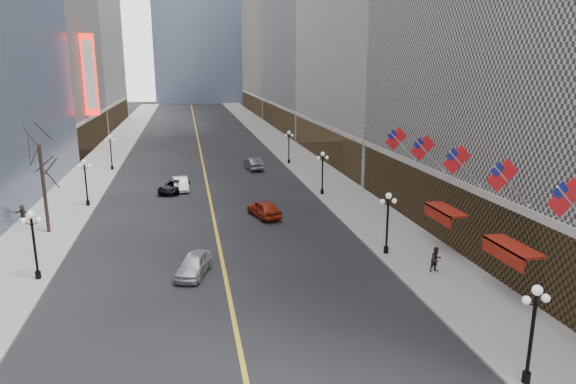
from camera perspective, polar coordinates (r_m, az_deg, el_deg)
name	(u,v)px	position (r m, az deg, el deg)	size (l,w,h in m)	color
sidewalk_east	(298,158)	(76.03, 1.13, 3.79)	(6.00, 230.00, 0.15)	gray
sidewalk_west	(100,165)	(75.27, -20.20, 2.83)	(6.00, 230.00, 0.15)	gray
lane_line	(200,151)	(84.21, -9.72, 4.54)	(0.25, 200.00, 0.02)	gold
bldg_east_c	(336,12)	(114.19, 5.36, 19.25)	(26.60, 40.60, 48.80)	gray
bldg_east_d	(294,1)	(156.43, 0.67, 20.42)	(26.60, 46.60, 62.80)	#9D9682
streetlamp_east_0	(533,324)	(24.40, 25.56, -13.13)	(1.26, 0.44, 4.52)	black
streetlamp_east_1	(388,217)	(37.40, 11.01, -2.71)	(1.26, 0.44, 4.52)	black
streetlamp_east_2	(323,168)	(53.98, 3.86, 2.63)	(1.26, 0.44, 4.52)	black
streetlamp_east_3	(289,144)	(71.26, 0.10, 5.41)	(1.26, 0.44, 4.52)	black
streetlamp_west_1	(33,238)	(36.08, -26.43, -4.57)	(1.26, 0.44, 4.52)	black
streetlamp_west_2	(85,178)	(53.08, -21.58, 1.48)	(1.26, 0.44, 4.52)	black
streetlamp_west_3	(111,149)	(70.58, -19.10, 4.56)	(1.26, 0.44, 4.52)	black
flag_1	(569,201)	(27.27, 28.75, -0.87)	(2.87, 0.12, 2.87)	#B2B2B7
flag_2	(505,178)	(31.14, 22.96, 1.41)	(2.87, 0.12, 2.87)	#B2B2B7
flag_3	(459,162)	(35.29, 18.47, 3.16)	(2.87, 0.12, 2.87)	#B2B2B7
flag_4	(425,150)	(39.64, 14.95, 4.52)	(2.87, 0.12, 2.87)	#B2B2B7
flag_5	(398,141)	(44.13, 12.11, 5.60)	(2.87, 0.12, 2.87)	#B2B2B7
awning_b	(510,248)	(32.67, 23.42, -5.76)	(1.40, 4.00, 0.93)	maroon
awning_c	(443,211)	(39.15, 16.88, -2.04)	(1.40, 4.00, 0.93)	maroon
theatre_marquee	(90,75)	(84.26, -21.16, 12.03)	(2.00, 0.55, 12.00)	red
tree_west_far	(41,159)	(45.17, -25.80, 3.36)	(3.60, 3.60, 7.92)	#2D231C
car_nb_near	(194,265)	(34.53, -10.45, -7.95)	(1.68, 4.19, 1.43)	#BABCC3
car_nb_mid	(180,184)	(57.75, -11.87, 0.90)	(1.54, 4.43, 1.46)	silver
car_nb_far	(174,186)	(56.95, -12.59, 0.60)	(2.17, 4.71, 1.31)	black
car_sb_mid	(264,209)	(46.60, -2.68, -1.86)	(1.85, 4.60, 1.57)	#A02811
car_sb_far	(253,164)	(68.06, -3.90, 3.16)	(1.65, 4.74, 1.56)	#505658
ped_east_walk	(436,259)	(35.44, 16.14, -7.20)	(0.83, 0.46, 1.71)	black
ped_west_far	(22,213)	(50.29, -27.42, -2.12)	(1.39, 0.40, 1.50)	#30261A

